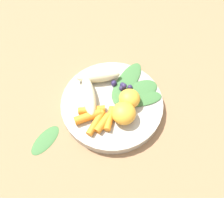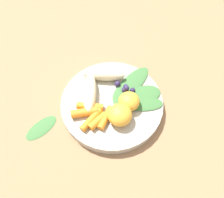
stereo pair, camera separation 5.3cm
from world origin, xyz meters
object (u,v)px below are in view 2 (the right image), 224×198
at_px(banana_peeled_right, 103,74).
at_px(banana_peeled_left, 89,93).
at_px(bowl, 112,104).
at_px(orange_segment_near, 129,100).
at_px(kale_leaf_stray, 41,128).

bearing_deg(banana_peeled_right, banana_peeled_left, 65.13).
relative_size(bowl, orange_segment_near, 4.97).
distance_m(bowl, orange_segment_near, 0.05).
bearing_deg(bowl, banana_peeled_right, 124.12).
bearing_deg(kale_leaf_stray, banana_peeled_right, 176.77).
xyz_separation_m(bowl, orange_segment_near, (0.04, 0.00, 0.03)).
height_order(bowl, kale_leaf_stray, bowl).
relative_size(banana_peeled_right, orange_segment_near, 2.20).
height_order(orange_segment_near, kale_leaf_stray, orange_segment_near).
distance_m(bowl, banana_peeled_right, 0.08).
relative_size(banana_peeled_left, orange_segment_near, 2.20).
xyz_separation_m(banana_peeled_left, kale_leaf_stray, (-0.09, -0.10, -0.04)).
relative_size(bowl, banana_peeled_left, 2.25).
height_order(banana_peeled_right, orange_segment_near, orange_segment_near).
relative_size(banana_peeled_right, kale_leaf_stray, 1.32).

